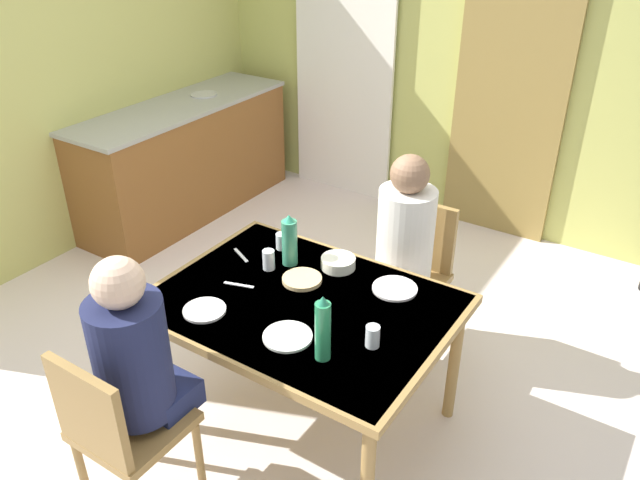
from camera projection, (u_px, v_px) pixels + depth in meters
ground_plane at (266, 362)px, 3.60m from camera, size 6.08×6.08×0.00m
wall_back at (452, 51)px, 4.66m from camera, size 4.27×0.10×2.59m
wall_left at (75, 63)px, 4.35m from camera, size 0.10×3.51×2.59m
door_wooden at (509, 104)px, 4.51m from camera, size 0.80×0.05×2.00m
curtain_panel at (344, 66)px, 5.11m from camera, size 0.90×0.03×2.17m
kitchen_counter at (185, 159)px, 5.06m from camera, size 0.61×1.90×0.91m
dining_table at (302, 314)px, 2.90m from camera, size 1.34×1.00×0.72m
chair_near_diner at (118, 429)px, 2.50m from camera, size 0.40×0.40×0.87m
chair_far_diner at (412, 269)px, 3.53m from camera, size 0.40×0.40×0.87m
person_near_diner at (134, 354)px, 2.46m from camera, size 0.30×0.37×0.77m
person_far_diner at (404, 235)px, 3.29m from camera, size 0.30×0.37×0.77m
water_bottle_green_near at (290, 241)px, 3.09m from camera, size 0.08×0.08×0.27m
water_bottle_green_far at (323, 329)px, 2.46m from camera, size 0.06×0.06×0.30m
serving_bowl_center at (338, 263)px, 3.11m from camera, size 0.17×0.17×0.05m
dinner_plate_near_left at (205, 310)px, 2.80m from camera, size 0.19×0.19×0.01m
dinner_plate_near_right at (395, 288)px, 2.95m from camera, size 0.21×0.21×0.01m
dinner_plate_far_center at (288, 337)px, 2.64m from camera, size 0.21×0.21×0.01m
drinking_glass_by_near_diner at (282, 241)px, 3.26m from camera, size 0.06×0.06×0.09m
drinking_glass_by_far_diner at (269, 260)px, 3.09m from camera, size 0.06×0.06×0.10m
drinking_glass_spare_center at (373, 336)px, 2.57m from camera, size 0.06×0.06×0.10m
bread_plate_sliced at (302, 279)px, 3.01m from camera, size 0.19×0.19×0.02m
cutlery_knife_near at (239, 285)px, 2.98m from camera, size 0.15×0.06×0.00m
cutlery_fork_near at (241, 255)px, 3.22m from camera, size 0.14×0.08×0.00m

